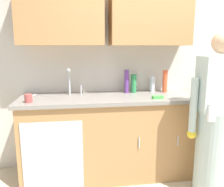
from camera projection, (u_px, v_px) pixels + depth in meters
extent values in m
cube|color=beige|center=(148.00, 58.00, 2.92)|extent=(4.80, 0.10, 2.70)
cube|color=#B27F4C|center=(61.00, 12.00, 2.46)|extent=(0.91, 0.34, 0.70)
cube|color=#B27F4C|center=(150.00, 14.00, 2.60)|extent=(0.91, 0.34, 0.70)
cube|color=#B27F4C|center=(108.00, 137.00, 2.68)|extent=(1.90, 0.60, 0.90)
cube|color=#B7BABF|center=(53.00, 156.00, 2.30)|extent=(0.60, 0.01, 0.72)
cylinder|color=silver|center=(139.00, 143.00, 2.41)|extent=(0.01, 0.01, 0.12)
cylinder|color=silver|center=(178.00, 141.00, 2.46)|extent=(0.01, 0.01, 0.12)
cube|color=gray|center=(108.00, 98.00, 2.58)|extent=(1.96, 0.66, 0.04)
cube|color=#B7BABF|center=(73.00, 99.00, 2.53)|extent=(0.50, 0.36, 0.03)
cylinder|color=#B7BABF|center=(69.00, 82.00, 2.64)|extent=(0.02, 0.02, 0.30)
sphere|color=#B7BABF|center=(69.00, 70.00, 2.55)|extent=(0.04, 0.04, 0.04)
cylinder|color=#B7BABF|center=(81.00, 90.00, 2.67)|extent=(0.02, 0.02, 0.10)
cylinder|color=#B2C6C1|center=(213.00, 153.00, 2.29)|extent=(0.34, 0.34, 0.88)
cube|color=#B2C6C1|center=(219.00, 84.00, 2.16)|extent=(0.38, 0.22, 0.52)
sphere|color=#D8A880|center=(223.00, 43.00, 2.08)|extent=(0.20, 0.20, 0.20)
cylinder|color=#B2C6C1|center=(193.00, 107.00, 2.19)|extent=(0.07, 0.07, 0.55)
sphere|color=yellow|center=(191.00, 134.00, 2.24)|extent=(0.09, 0.09, 0.09)
cylinder|color=silver|center=(152.00, 84.00, 2.84)|extent=(0.06, 0.06, 0.20)
cylinder|color=#2D8C4C|center=(134.00, 83.00, 2.78)|extent=(0.07, 0.07, 0.22)
cylinder|color=#66388C|center=(127.00, 81.00, 2.76)|extent=(0.06, 0.06, 0.28)
cylinder|color=#E05933|center=(165.00, 81.00, 2.79)|extent=(0.06, 0.06, 0.27)
cylinder|color=#B24C47|center=(28.00, 98.00, 2.28)|extent=(0.08, 0.08, 0.08)
cube|color=silver|center=(33.00, 95.00, 2.63)|extent=(0.10, 0.23, 0.01)
cube|color=#4CBF4C|center=(158.00, 97.00, 2.47)|extent=(0.11, 0.07, 0.03)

